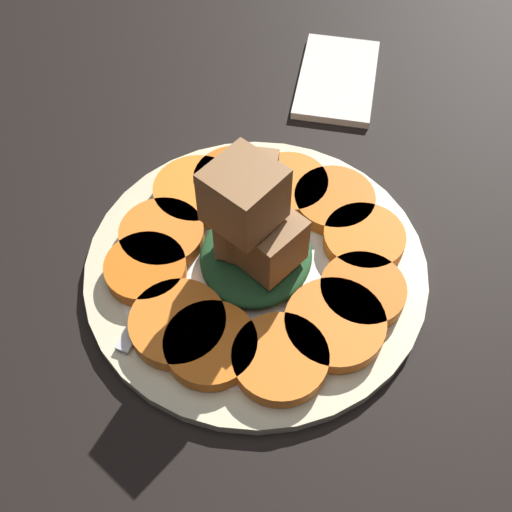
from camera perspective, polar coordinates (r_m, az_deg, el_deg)
The scene contains 17 objects.
table_slab at distance 53.69cm, azimuth 0.00°, elevation -1.91°, with size 120.00×120.00×2.00cm, color black.
plate at distance 52.43cm, azimuth 0.00°, elevation -1.00°, with size 27.80×27.80×1.05cm.
carrot_slice_0 at distance 48.57cm, azimuth 7.01°, elevation -6.05°, with size 7.63×7.63×1.30cm, color orange.
carrot_slice_1 at distance 50.40cm, azimuth 9.46°, elevation -3.08°, with size 6.68×6.68×1.30cm, color orange.
carrot_slice_2 at distance 53.32cm, azimuth 9.58°, elevation 1.53°, with size 6.71×6.71×1.30cm, color orange.
carrot_slice_3 at distance 55.56cm, azimuth 6.97°, elevation 4.95°, with size 6.93×6.93×1.30cm, color orange.
carrot_slice_4 at distance 56.38cm, azimuth 2.97°, elevation 6.34°, with size 6.74×6.74×1.30cm, color orange.
carrot_slice_5 at distance 56.60cm, azimuth -1.74°, elevation 6.66°, with size 7.55×7.55×1.30cm, color orange.
carrot_slice_6 at distance 56.01cm, azimuth -5.28°, elevation 5.72°, with size 7.51×7.51×1.30cm, color orange.
carrot_slice_7 at distance 53.40cm, azimuth -8.37°, elevation 1.89°, with size 6.98×6.98×1.30cm, color orange.
carrot_slice_8 at distance 51.61cm, azimuth -9.78°, elevation -1.12°, with size 6.51×6.51×1.30cm, color orange.
carrot_slice_9 at distance 48.59cm, azimuth -6.96°, elevation -5.99°, with size 7.31×7.31×1.30cm, color orange.
carrot_slice_10 at distance 47.52cm, azimuth -4.05°, elevation -7.88°, with size 6.92×6.92×1.30cm, color orange.
carrot_slice_11 at distance 46.93cm, azimuth 2.15°, elevation -9.11°, with size 7.08×7.08×1.30cm, color orange.
center_pile at distance 48.44cm, azimuth -0.14°, elevation 2.16°, with size 9.94×8.94×11.56cm.
fork at distance 52.70cm, azimuth -7.04°, elevation 0.30°, with size 18.22×4.96×0.40cm.
napkin at distance 69.17cm, azimuth 7.22°, elevation 15.38°, with size 12.83×7.70×0.80cm.
Camera 1 is at (28.98, 5.51, 45.86)cm, focal length 45.00 mm.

